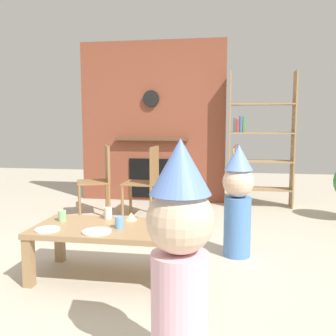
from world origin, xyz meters
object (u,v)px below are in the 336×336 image
(paper_plate_front, at_px, (47,230))
(dining_chair_middle, at_px, (147,178))
(paper_cup_near_right, at_px, (108,213))
(bookshelf, at_px, (255,146))
(paper_plate_rear, at_px, (97,232))
(coffee_table, at_px, (110,234))
(birthday_cake_slice, at_px, (131,216))
(paper_cup_center, at_px, (119,222))
(child_in_pink, at_px, (238,198))
(paper_cup_near_left, at_px, (62,216))
(dining_chair_left, at_px, (100,176))
(child_with_cone_hat, at_px, (180,255))

(paper_plate_front, bearing_deg, dining_chair_middle, 80.84)
(paper_cup_near_right, xyz_separation_m, dining_chair_middle, (-0.02, 1.62, 0.06))
(bookshelf, bearing_deg, paper_plate_rear, -114.48)
(coffee_table, bearing_deg, dining_chair_middle, 93.18)
(birthday_cake_slice, xyz_separation_m, dining_chair_middle, (-0.22, 1.63, 0.07))
(dining_chair_middle, bearing_deg, paper_cup_center, 97.16)
(paper_cup_near_right, bearing_deg, child_in_pink, 21.23)
(child_in_pink, bearing_deg, paper_plate_front, -2.99)
(paper_cup_near_right, bearing_deg, paper_cup_near_left, -160.76)
(paper_plate_rear, height_order, birthday_cake_slice, birthday_cake_slice)
(paper_cup_near_right, height_order, paper_cup_center, paper_cup_near_right)
(bookshelf, relative_size, paper_cup_near_left, 22.29)
(dining_chair_left, bearing_deg, paper_plate_front, 75.31)
(child_in_pink, height_order, dining_chair_left, child_in_pink)
(paper_cup_near_right, xyz_separation_m, paper_cup_center, (0.17, -0.25, -0.00))
(paper_cup_center, xyz_separation_m, child_in_pink, (0.90, 0.67, 0.08))
(paper_cup_near_right, xyz_separation_m, child_in_pink, (1.07, 0.41, 0.08))
(paper_cup_center, height_order, paper_plate_front, paper_cup_center)
(paper_cup_near_right, bearing_deg, dining_chair_left, 111.16)
(paper_plate_rear, bearing_deg, child_in_pink, 37.83)
(paper_cup_near_left, height_order, paper_plate_rear, paper_cup_near_left)
(coffee_table, relative_size, paper_plate_rear, 5.50)
(paper_cup_near_right, bearing_deg, child_with_cone_hat, -59.11)
(paper_cup_near_right, bearing_deg, paper_plate_rear, -84.32)
(paper_cup_near_left, height_order, child_in_pink, child_in_pink)
(paper_plate_front, height_order, child_in_pink, child_in_pink)
(child_with_cone_hat, height_order, dining_chair_left, child_with_cone_hat)
(paper_cup_near_left, relative_size, child_with_cone_hat, 0.08)
(paper_plate_rear, height_order, dining_chair_left, dining_chair_left)
(coffee_table, xyz_separation_m, birthday_cake_slice, (0.11, 0.21, 0.09))
(child_with_cone_hat, height_order, dining_chair_middle, child_with_cone_hat)
(dining_chair_left, bearing_deg, bookshelf, -179.35)
(paper_plate_front, xyz_separation_m, dining_chair_middle, (0.32, 2.01, 0.10))
(paper_cup_near_right, relative_size, child_with_cone_hat, 0.08)
(paper_cup_near_right, height_order, paper_plate_rear, paper_cup_near_right)
(paper_cup_near_left, distance_m, child_with_cone_hat, 1.60)
(paper_cup_near_left, distance_m, child_in_pink, 1.51)
(dining_chair_left, bearing_deg, paper_plate_rear, 85.43)
(bookshelf, height_order, paper_cup_center, bookshelf)
(bookshelf, xyz_separation_m, child_with_cone_hat, (-0.60, -3.79, -0.28))
(paper_cup_near_left, xyz_separation_m, paper_cup_near_right, (0.35, 0.12, 0.00))
(child_with_cone_hat, bearing_deg, coffee_table, 0.00)
(coffee_table, bearing_deg, paper_plate_front, -157.82)
(bookshelf, relative_size, dining_chair_left, 2.11)
(child_in_pink, bearing_deg, paper_plate_rear, 5.07)
(paper_cup_near_left, relative_size, dining_chair_middle, 0.09)
(paper_cup_near_right, xyz_separation_m, child_with_cone_hat, (0.76, -1.27, 0.14))
(paper_cup_near_left, distance_m, paper_cup_center, 0.53)
(paper_plate_rear, xyz_separation_m, dining_chair_middle, (-0.06, 2.00, 0.10))
(paper_cup_near_left, xyz_separation_m, child_with_cone_hat, (1.10, -1.14, 0.15))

